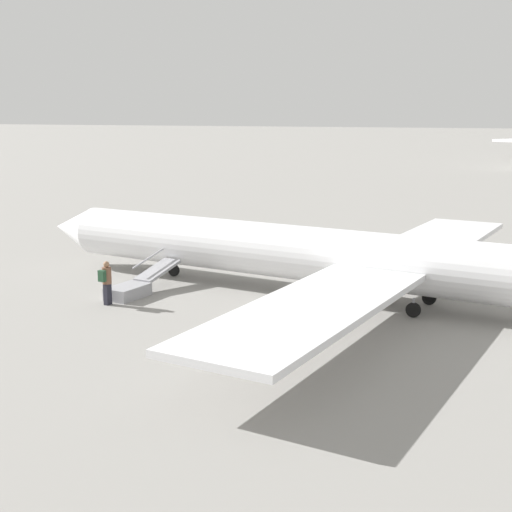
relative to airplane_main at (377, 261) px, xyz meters
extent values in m
plane|color=gray|center=(0.88, -0.14, -1.75)|extent=(600.00, 600.00, 0.00)
cylinder|color=white|center=(0.88, -0.14, -0.01)|extent=(27.38, 6.45, 2.24)
cone|color=white|center=(15.61, -2.45, -0.01)|extent=(2.77, 2.55, 2.19)
cube|color=white|center=(0.59, 6.86, -0.18)|extent=(5.32, 11.91, 0.22)
cube|color=white|center=(-1.53, -6.71, -0.18)|extent=(5.32, 11.91, 0.22)
cylinder|color=black|center=(9.67, -1.52, -1.47)|extent=(0.57, 0.22, 0.55)
cylinder|color=gray|center=(9.67, -1.52, -1.11)|extent=(0.10, 0.10, 0.17)
cylinder|color=black|center=(-1.67, 1.28, -1.47)|extent=(0.57, 0.22, 0.55)
cylinder|color=gray|center=(-1.67, 1.28, -1.11)|extent=(0.10, 0.10, 0.17)
cylinder|color=black|center=(-1.98, -0.71, -1.47)|extent=(0.57, 0.22, 0.55)
cylinder|color=gray|center=(-1.98, -0.71, -1.11)|extent=(0.10, 0.10, 0.17)
cube|color=#99999E|center=(9.62, 2.61, -1.50)|extent=(1.37, 1.95, 0.50)
cube|color=#99999E|center=(9.31, 0.63, -0.99)|extent=(1.23, 2.34, 0.62)
cube|color=#99999E|center=(9.76, 0.56, -0.49)|extent=(0.40, 2.20, 0.57)
cube|color=#23232D|center=(9.80, 3.81, -1.32)|extent=(0.24, 0.31, 0.85)
cylinder|color=brown|center=(9.80, 3.81, -0.57)|extent=(0.36, 0.36, 0.65)
sphere|color=#936B4C|center=(9.80, 3.81, -0.13)|extent=(0.24, 0.24, 0.24)
cube|color=#23472D|center=(9.84, 4.08, -0.54)|extent=(0.30, 0.22, 0.44)
camera|label=1|loc=(-5.31, 26.96, 5.73)|focal=50.00mm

